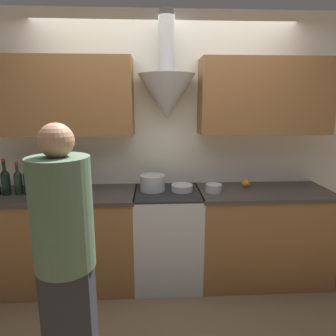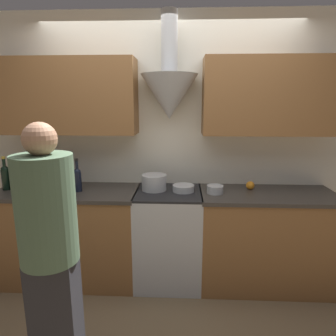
{
  "view_description": "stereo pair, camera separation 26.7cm",
  "coord_description": "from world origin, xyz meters",
  "px_view_note": "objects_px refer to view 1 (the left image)",
  "views": [
    {
      "loc": [
        -0.14,
        -2.38,
        1.75
      ],
      "look_at": [
        0.0,
        0.23,
        1.17
      ],
      "focal_mm": 32.0,
      "sensor_mm": 36.0,
      "label": 1
    },
    {
      "loc": [
        0.13,
        -2.38,
        1.75
      ],
      "look_at": [
        0.0,
        0.23,
        1.17
      ],
      "focal_mm": 32.0,
      "sensor_mm": 36.0,
      "label": 2
    }
  ],
  "objects_px": {
    "wine_bottle_2": "(18,181)",
    "person_foreground_left": "(66,257)",
    "stove_range": "(167,236)",
    "wine_bottle_1": "(6,181)",
    "mixing_bowl": "(182,188)",
    "wine_bottle_5": "(50,181)",
    "wine_bottle_3": "(27,182)",
    "stock_pot": "(152,183)",
    "saucepan": "(214,188)",
    "wine_bottle_7": "(74,181)",
    "orange_fruit": "(246,183)",
    "wine_bottle_4": "(39,180)",
    "wine_bottle_6": "(61,181)"
  },
  "relations": [
    {
      "from": "stove_range",
      "to": "stock_pot",
      "type": "height_order",
      "value": "stock_pot"
    },
    {
      "from": "wine_bottle_5",
      "to": "wine_bottle_7",
      "type": "height_order",
      "value": "wine_bottle_5"
    },
    {
      "from": "wine_bottle_6",
      "to": "saucepan",
      "type": "height_order",
      "value": "wine_bottle_6"
    },
    {
      "from": "wine_bottle_1",
      "to": "wine_bottle_3",
      "type": "distance_m",
      "value": 0.2
    },
    {
      "from": "wine_bottle_1",
      "to": "wine_bottle_5",
      "type": "distance_m",
      "value": 0.4
    },
    {
      "from": "wine_bottle_6",
      "to": "wine_bottle_7",
      "type": "xyz_separation_m",
      "value": [
        0.11,
        0.0,
        -0.0
      ]
    },
    {
      "from": "wine_bottle_2",
      "to": "orange_fruit",
      "type": "bearing_deg",
      "value": 3.13
    },
    {
      "from": "wine_bottle_6",
      "to": "orange_fruit",
      "type": "bearing_deg",
      "value": 4.67
    },
    {
      "from": "stove_range",
      "to": "wine_bottle_7",
      "type": "bearing_deg",
      "value": -177.86
    },
    {
      "from": "wine_bottle_3",
      "to": "orange_fruit",
      "type": "xyz_separation_m",
      "value": [
        2.06,
        0.14,
        -0.08
      ]
    },
    {
      "from": "wine_bottle_1",
      "to": "wine_bottle_7",
      "type": "relative_size",
      "value": 1.06
    },
    {
      "from": "stock_pot",
      "to": "mixing_bowl",
      "type": "distance_m",
      "value": 0.29
    },
    {
      "from": "mixing_bowl",
      "to": "saucepan",
      "type": "relative_size",
      "value": 1.34
    },
    {
      "from": "wine_bottle_5",
      "to": "mixing_bowl",
      "type": "distance_m",
      "value": 1.21
    },
    {
      "from": "wine_bottle_3",
      "to": "person_foreground_left",
      "type": "xyz_separation_m",
      "value": [
        0.65,
        -1.15,
        -0.13
      ]
    },
    {
      "from": "orange_fruit",
      "to": "wine_bottle_2",
      "type": "bearing_deg",
      "value": -176.87
    },
    {
      "from": "wine_bottle_1",
      "to": "orange_fruit",
      "type": "bearing_deg",
      "value": 3.18
    },
    {
      "from": "wine_bottle_1",
      "to": "orange_fruit",
      "type": "height_order",
      "value": "wine_bottle_1"
    },
    {
      "from": "wine_bottle_7",
      "to": "saucepan",
      "type": "xyz_separation_m",
      "value": [
        1.29,
        0.0,
        -0.09
      ]
    },
    {
      "from": "person_foreground_left",
      "to": "stove_range",
      "type": "bearing_deg",
      "value": 62.0
    },
    {
      "from": "wine_bottle_5",
      "to": "person_foreground_left",
      "type": "height_order",
      "value": "person_foreground_left"
    },
    {
      "from": "mixing_bowl",
      "to": "person_foreground_left",
      "type": "height_order",
      "value": "person_foreground_left"
    },
    {
      "from": "wine_bottle_4",
      "to": "wine_bottle_2",
      "type": "bearing_deg",
      "value": 172.61
    },
    {
      "from": "wine_bottle_5",
      "to": "saucepan",
      "type": "distance_m",
      "value": 1.51
    },
    {
      "from": "stove_range",
      "to": "wine_bottle_6",
      "type": "distance_m",
      "value": 1.14
    },
    {
      "from": "wine_bottle_7",
      "to": "saucepan",
      "type": "bearing_deg",
      "value": 0.02
    },
    {
      "from": "wine_bottle_1",
      "to": "wine_bottle_2",
      "type": "height_order",
      "value": "wine_bottle_1"
    },
    {
      "from": "wine_bottle_2",
      "to": "wine_bottle_6",
      "type": "height_order",
      "value": "wine_bottle_6"
    },
    {
      "from": "stock_pot",
      "to": "mixing_bowl",
      "type": "height_order",
      "value": "stock_pot"
    },
    {
      "from": "wine_bottle_3",
      "to": "saucepan",
      "type": "bearing_deg",
      "value": -0.15
    },
    {
      "from": "wine_bottle_3",
      "to": "wine_bottle_4",
      "type": "relative_size",
      "value": 0.89
    },
    {
      "from": "saucepan",
      "to": "wine_bottle_5",
      "type": "bearing_deg",
      "value": -179.87
    },
    {
      "from": "stove_range",
      "to": "wine_bottle_1",
      "type": "bearing_deg",
      "value": -179.34
    },
    {
      "from": "saucepan",
      "to": "person_foreground_left",
      "type": "relative_size",
      "value": 0.09
    },
    {
      "from": "saucepan",
      "to": "wine_bottle_1",
      "type": "bearing_deg",
      "value": 179.56
    },
    {
      "from": "stove_range",
      "to": "wine_bottle_7",
      "type": "relative_size",
      "value": 2.95
    },
    {
      "from": "person_foreground_left",
      "to": "saucepan",
      "type": "bearing_deg",
      "value": 47.22
    },
    {
      "from": "wine_bottle_4",
      "to": "person_foreground_left",
      "type": "relative_size",
      "value": 0.21
    },
    {
      "from": "mixing_bowl",
      "to": "wine_bottle_2",
      "type": "bearing_deg",
      "value": -179.18
    },
    {
      "from": "wine_bottle_4",
      "to": "wine_bottle_6",
      "type": "xyz_separation_m",
      "value": [
        0.2,
        -0.0,
        -0.01
      ]
    },
    {
      "from": "mixing_bowl",
      "to": "wine_bottle_1",
      "type": "bearing_deg",
      "value": -178.97
    },
    {
      "from": "wine_bottle_4",
      "to": "orange_fruit",
      "type": "distance_m",
      "value": 1.96
    },
    {
      "from": "wine_bottle_2",
      "to": "person_foreground_left",
      "type": "distance_m",
      "value": 1.39
    },
    {
      "from": "wine_bottle_2",
      "to": "wine_bottle_5",
      "type": "relative_size",
      "value": 0.89
    },
    {
      "from": "wine_bottle_7",
      "to": "orange_fruit",
      "type": "relative_size",
      "value": 3.93
    },
    {
      "from": "mixing_bowl",
      "to": "wine_bottle_5",
      "type": "bearing_deg",
      "value": -177.77
    },
    {
      "from": "wine_bottle_3",
      "to": "wine_bottle_5",
      "type": "distance_m",
      "value": 0.2
    },
    {
      "from": "mixing_bowl",
      "to": "person_foreground_left",
      "type": "bearing_deg",
      "value": -122.8
    },
    {
      "from": "wine_bottle_5",
      "to": "wine_bottle_3",
      "type": "bearing_deg",
      "value": 177.74
    },
    {
      "from": "stove_range",
      "to": "wine_bottle_1",
      "type": "height_order",
      "value": "wine_bottle_1"
    }
  ]
}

